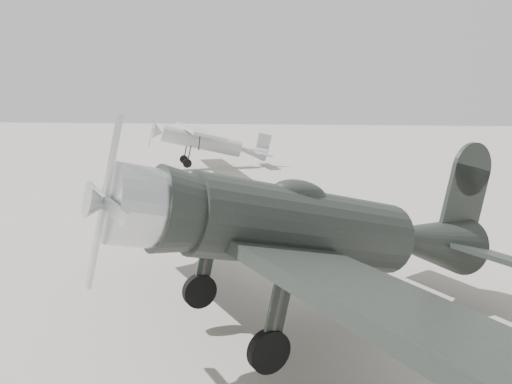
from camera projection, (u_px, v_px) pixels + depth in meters
ground at (212, 260)px, 16.04m from camera, size 160.00×160.00×0.00m
lowwing_monoplane at (319, 231)px, 10.59m from camera, size 11.37×12.41×4.46m
highwing_monoplane at (207, 138)px, 36.35m from camera, size 8.93×12.13×3.50m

